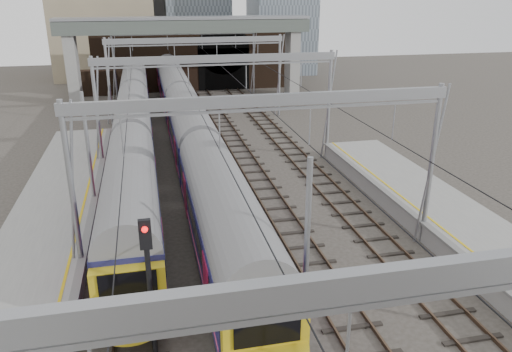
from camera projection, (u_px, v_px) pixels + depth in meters
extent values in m
cube|color=slate|center=(66.00, 339.00, 16.60)|extent=(0.35, 55.00, 0.12)
cube|color=gold|center=(50.00, 339.00, 16.47)|extent=(0.12, 55.00, 0.01)
cube|color=#4C3828|center=(123.00, 210.00, 28.66)|extent=(0.08, 80.00, 0.16)
cube|color=#4C3828|center=(148.00, 208.00, 28.95)|extent=(0.08, 80.00, 0.16)
cube|color=black|center=(136.00, 210.00, 28.83)|extent=(2.40, 80.00, 0.14)
cube|color=#4C3828|center=(192.00, 204.00, 29.47)|extent=(0.08, 80.00, 0.16)
cube|color=#4C3828|center=(217.00, 202.00, 29.77)|extent=(0.08, 80.00, 0.16)
cube|color=black|center=(205.00, 204.00, 29.65)|extent=(2.40, 80.00, 0.14)
cube|color=#4C3828|center=(258.00, 198.00, 30.29)|extent=(0.08, 80.00, 0.16)
cube|color=#4C3828|center=(281.00, 196.00, 30.58)|extent=(0.08, 80.00, 0.16)
cube|color=black|center=(270.00, 198.00, 30.46)|extent=(2.40, 80.00, 0.14)
cube|color=#4C3828|center=(321.00, 193.00, 31.11)|extent=(0.08, 80.00, 0.16)
cube|color=#4C3828|center=(342.00, 191.00, 31.40)|extent=(0.08, 80.00, 0.16)
cube|color=black|center=(332.00, 193.00, 31.28)|extent=(2.40, 80.00, 0.14)
cube|color=gray|center=(466.00, 271.00, 8.20)|extent=(16.80, 0.28, 0.50)
cylinder|color=gray|center=(72.00, 195.00, 20.59)|extent=(0.24, 0.24, 8.00)
cylinder|color=gray|center=(431.00, 167.00, 23.93)|extent=(0.24, 0.24, 8.00)
cube|color=gray|center=(266.00, 100.00, 21.01)|extent=(16.80, 0.28, 0.50)
cylinder|color=gray|center=(97.00, 117.00, 33.40)|extent=(0.24, 0.24, 8.00)
cylinder|color=gray|center=(329.00, 105.00, 36.74)|extent=(0.24, 0.24, 8.00)
cube|color=gray|center=(217.00, 59.00, 33.81)|extent=(16.80, 0.28, 0.50)
cylinder|color=gray|center=(109.00, 82.00, 46.20)|extent=(0.24, 0.24, 8.00)
cylinder|color=gray|center=(279.00, 76.00, 49.55)|extent=(0.24, 0.24, 8.00)
cube|color=gray|center=(195.00, 40.00, 46.62)|extent=(16.80, 0.28, 0.50)
cylinder|color=gray|center=(114.00, 64.00, 57.18)|extent=(0.24, 0.24, 8.00)
cylinder|color=gray|center=(254.00, 60.00, 60.53)|extent=(0.24, 0.24, 8.00)
cube|color=gray|center=(184.00, 31.00, 57.60)|extent=(16.80, 0.28, 0.50)
cube|color=black|center=(127.00, 118.00, 26.92)|extent=(0.03, 80.00, 0.03)
cube|color=black|center=(201.00, 114.00, 27.73)|extent=(0.03, 80.00, 0.03)
cube|color=black|center=(271.00, 110.00, 28.55)|extent=(0.03, 80.00, 0.03)
cube|color=black|center=(336.00, 107.00, 29.37)|extent=(0.03, 80.00, 0.03)
cube|color=#301F15|center=(199.00, 54.00, 62.75)|extent=(26.00, 2.00, 9.00)
cube|color=black|center=(224.00, 69.00, 63.09)|extent=(6.50, 0.10, 5.20)
cylinder|color=black|center=(224.00, 48.00, 62.18)|extent=(6.50, 0.10, 6.50)
cube|color=#301F15|center=(102.00, 82.00, 60.43)|extent=(6.00, 1.50, 3.00)
cube|color=gray|center=(73.00, 67.00, 54.44)|extent=(1.20, 2.50, 8.20)
cube|color=gray|center=(292.00, 61.00, 59.54)|extent=(1.20, 2.50, 8.20)
cube|color=#4B554D|center=(186.00, 26.00, 55.56)|extent=(28.00, 3.00, 1.40)
cube|color=gray|center=(185.00, 18.00, 55.25)|extent=(28.00, 3.00, 0.30)
cube|color=gray|center=(156.00, 9.00, 85.98)|extent=(18.00, 14.00, 18.00)
cube|color=black|center=(182.00, 130.00, 44.02)|extent=(2.10, 62.24, 0.70)
cube|color=#121540|center=(181.00, 110.00, 43.38)|extent=(2.67, 62.24, 2.38)
cylinder|color=slate|center=(181.00, 96.00, 42.96)|extent=(2.62, 61.74, 2.62)
cube|color=black|center=(181.00, 106.00, 43.25)|extent=(2.69, 61.04, 0.72)
cube|color=#DC4477|center=(182.00, 117.00, 43.61)|extent=(2.69, 61.24, 0.11)
cube|color=#B59A17|center=(266.00, 343.00, 14.81)|extent=(2.62, 0.60, 2.18)
cube|color=black|center=(267.00, 331.00, 14.45)|extent=(2.00, 0.08, 0.95)
cube|color=black|center=(136.00, 150.00, 38.60)|extent=(2.04, 45.29, 0.70)
cube|color=#121540|center=(134.00, 127.00, 37.97)|extent=(2.60, 45.29, 2.32)
cylinder|color=slate|center=(133.00, 113.00, 37.57)|extent=(2.54, 44.79, 2.54)
cube|color=black|center=(133.00, 123.00, 37.84)|extent=(2.62, 44.09, 0.70)
cube|color=#DC4477|center=(135.00, 136.00, 38.20)|extent=(2.62, 44.29, 0.11)
cube|color=#B59A17|center=(130.00, 296.00, 17.16)|extent=(2.54, 0.60, 2.12)
cube|color=black|center=(128.00, 285.00, 16.81)|extent=(1.95, 0.08, 0.93)
cylinder|color=black|center=(151.00, 295.00, 16.18)|extent=(0.18, 0.18, 5.28)
cube|color=black|center=(145.00, 234.00, 15.21)|extent=(0.39, 0.18, 0.99)
sphere|color=red|center=(145.00, 230.00, 15.03)|extent=(0.20, 0.20, 0.20)
cube|color=blue|center=(303.00, 295.00, 20.76)|extent=(0.83, 0.61, 0.09)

